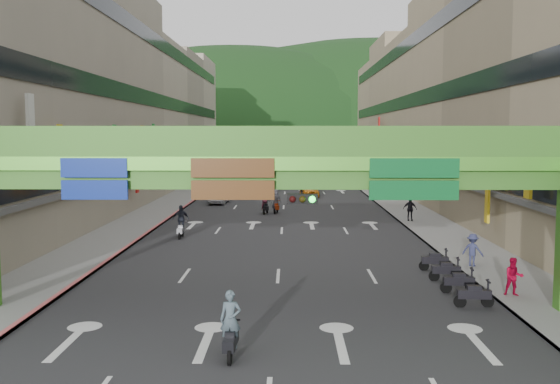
{
  "coord_description": "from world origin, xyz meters",
  "views": [
    {
      "loc": [
        0.54,
        -17.38,
        6.83
      ],
      "look_at": [
        0.0,
        18.0,
        3.5
      ],
      "focal_mm": 40.0,
      "sensor_mm": 36.0,
      "label": 1
    }
  ],
  "objects": [
    {
      "name": "sidewalk_left",
      "position": [
        -11.0,
        50.0,
        0.07
      ],
      "size": [
        4.0,
        140.0,
        0.15
      ],
      "primitive_type": "cube",
      "color": "gray",
      "rests_on": "ground"
    },
    {
      "name": "scooter_rider_far",
      "position": [
        -0.62,
        35.63,
        1.07
      ],
      "size": [
        0.95,
        1.59,
        2.1
      ],
      "color": "maroon",
      "rests_on": "ground"
    },
    {
      "name": "parked_scooter_row",
      "position": [
        7.8,
        10.0,
        0.52
      ],
      "size": [
        1.6,
        7.15,
        1.08
      ],
      "color": "black",
      "rests_on": "ground"
    },
    {
      "name": "hill_right",
      "position": [
        25.0,
        180.0,
        0.0
      ],
      "size": [
        208.0,
        176.0,
        128.0
      ],
      "primitive_type": "ellipsoid",
      "color": "#1C4419",
      "rests_on": "ground"
    },
    {
      "name": "pedestrian_blue",
      "position": [
        9.8,
        13.78,
        0.82
      ],
      "size": [
        0.91,
        0.83,
        1.64
      ],
      "primitive_type": "imported",
      "rotation": [
        0.0,
        0.0,
        2.56
      ],
      "color": "navy",
      "rests_on": "ground"
    },
    {
      "name": "car_silver",
      "position": [
        -6.32,
        43.04,
        0.73
      ],
      "size": [
        1.85,
        4.55,
        1.47
      ],
      "primitive_type": "imported",
      "rotation": [
        0.0,
        0.0,
        -0.07
      ],
      "color": "silver",
      "rests_on": "ground"
    },
    {
      "name": "pedestrian_red",
      "position": [
        9.8,
        8.0,
        0.79
      ],
      "size": [
        0.85,
        0.71,
        1.59
      ],
      "primitive_type": "imported",
      "rotation": [
        0.0,
        0.0,
        -0.14
      ],
      "color": "#A80527",
      "rests_on": "ground"
    },
    {
      "name": "overpass_near",
      "position": [
        0.93,
        5.38,
        5.21
      ],
      "size": [
        28.0,
        12.27,
        7.1
      ],
      "color": "#4C9E2D",
      "rests_on": "ground"
    },
    {
      "name": "car_yellow",
      "position": [
        2.68,
        49.73,
        0.75
      ],
      "size": [
        2.22,
        4.58,
        1.51
      ],
      "primitive_type": "imported",
      "rotation": [
        0.0,
        0.0,
        0.1
      ],
      "color": "orange",
      "rests_on": "ground"
    },
    {
      "name": "curb_left",
      "position": [
        -9.1,
        50.0,
        0.09
      ],
      "size": [
        0.2,
        140.0,
        0.18
      ],
      "primitive_type": "cube",
      "color": "#CC5959",
      "rests_on": "ground"
    },
    {
      "name": "scooter_rider_mid",
      "position": [
        -1.5,
        35.23,
        1.02
      ],
      "size": [
        0.91,
        1.58,
        1.98
      ],
      "color": "black",
      "rests_on": "ground"
    },
    {
      "name": "sidewalk_right",
      "position": [
        11.0,
        50.0,
        0.07
      ],
      "size": [
        4.0,
        140.0,
        0.15
      ],
      "primitive_type": "cube",
      "color": "gray",
      "rests_on": "ground"
    },
    {
      "name": "building_row_right",
      "position": [
        18.93,
        50.0,
        9.46
      ],
      "size": [
        12.8,
        95.0,
        19.0
      ],
      "color": "gray",
      "rests_on": "ground"
    },
    {
      "name": "building_row_left",
      "position": [
        -18.93,
        50.0,
        9.46
      ],
      "size": [
        12.8,
        95.0,
        19.0
      ],
      "color": "#9E937F",
      "rests_on": "ground"
    },
    {
      "name": "bunting_string",
      "position": [
        0.0,
        30.0,
        5.96
      ],
      "size": [
        26.0,
        0.36,
        0.47
      ],
      "color": "black",
      "rests_on": "ground"
    },
    {
      "name": "scooter_rider_left",
      "position": [
        -6.55,
        22.8,
        1.11
      ],
      "size": [
        1.08,
        1.6,
        2.19
      ],
      "color": "gray",
      "rests_on": "ground"
    },
    {
      "name": "curb_right",
      "position": [
        9.1,
        50.0,
        0.09
      ],
      "size": [
        0.2,
        140.0,
        0.18
      ],
      "primitive_type": "cube",
      "color": "gray",
      "rests_on": "ground"
    },
    {
      "name": "hill_left",
      "position": [
        -15.0,
        160.0,
        0.0
      ],
      "size": [
        168.0,
        140.0,
        112.0
      ],
      "primitive_type": "ellipsoid",
      "color": "#1C4419",
      "rests_on": "ground"
    },
    {
      "name": "ground",
      "position": [
        0.0,
        0.0,
        0.0
      ],
      "size": [
        320.0,
        320.0,
        0.0
      ],
      "primitive_type": "plane",
      "color": "black",
      "rests_on": "ground"
    },
    {
      "name": "pedestrian_dark",
      "position": [
        9.8,
        30.26,
        0.89
      ],
      "size": [
        1.07,
        0.48,
        1.79
      ],
      "primitive_type": "imported",
      "rotation": [
        0.0,
        0.0,
        -0.04
      ],
      "color": "black",
      "rests_on": "ground"
    },
    {
      "name": "overpass_far",
      "position": [
        0.0,
        65.0,
        5.4
      ],
      "size": [
        28.0,
        2.2,
        7.1
      ],
      "color": "#4C9E2D",
      "rests_on": "ground"
    },
    {
      "name": "road_slab",
      "position": [
        0.0,
        50.0,
        0.01
      ],
      "size": [
        18.0,
        140.0,
        0.02
      ],
      "primitive_type": "cube",
      "color": "#28282B",
      "rests_on": "ground"
    },
    {
      "name": "scooter_rider_near",
      "position": [
        -1.24,
        1.0,
        0.99
      ],
      "size": [
        0.66,
        1.6,
        2.11
      ],
      "color": "black",
      "rests_on": "ground"
    }
  ]
}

